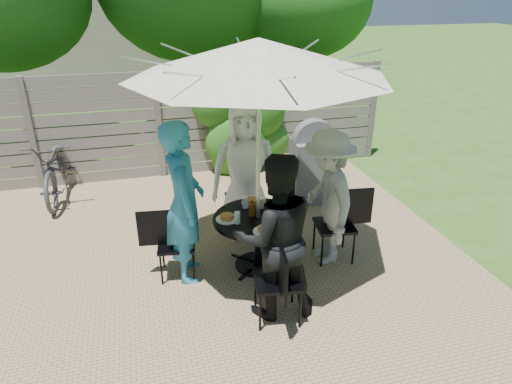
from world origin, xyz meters
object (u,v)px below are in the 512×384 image
object	(u,v)px
plate_left	(227,218)
plate_front	(265,230)
person_back	(245,170)
person_left	(184,203)
chair_left	(176,257)
person_right	(327,199)
bicycle	(57,167)
person_front	(275,238)
patio_table	(258,232)
coffee_cup	(262,203)
chair_right	(335,238)
glass_right	(278,205)
glass_left	(237,218)
chair_back	(244,210)
umbrella	(258,58)
plate_right	(288,212)
bbq_grill	(313,165)
glass_front	(272,221)
syrup_jug	(252,209)
plate_back	(252,202)
glass_back	(245,202)
chair_front	(277,296)

from	to	relation	value
plate_left	plate_front	world-z (taller)	same
person_back	person_left	size ratio (longest dim) A/B	0.99
chair_left	person_right	size ratio (longest dim) A/B	0.52
plate_left	bicycle	bearing A→B (deg)	128.21
person_front	bicycle	xyz separation A→B (m)	(-2.48, 3.61, -0.38)
patio_table	coffee_cup	bearing A→B (deg)	62.13
person_back	plate_left	world-z (taller)	person_back
person_back	person_left	bearing A→B (deg)	-135.00
chair_right	plate_front	bearing A→B (deg)	24.53
glass_right	chair_left	bearing A→B (deg)	-178.57
glass_right	glass_left	bearing A→B (deg)	-161.43
chair_right	chair_back	bearing A→B (deg)	-40.88
umbrella	plate_right	xyz separation A→B (m)	(0.36, -0.02, -1.76)
chair_back	glass_right	bearing A→B (deg)	14.60
person_left	person_front	bearing A→B (deg)	-135.00
plate_right	glass_right	size ratio (longest dim) A/B	1.86
patio_table	chair_back	bearing A→B (deg)	86.61
chair_left	chair_back	bearing A→B (deg)	48.78
bbq_grill	glass_right	bearing A→B (deg)	-120.41
chair_right	glass_front	bearing A→B (deg)	20.86
chair_back	glass_front	bearing A→B (deg)	2.70
plate_right	chair_right	bearing A→B (deg)	-3.53
syrup_jug	bbq_grill	world-z (taller)	bbq_grill
plate_back	plate_right	bearing A→B (deg)	-48.43
umbrella	glass_right	distance (m)	1.73
chair_left	bbq_grill	xyz separation A→B (m)	(2.26, 1.51, 0.34)
glass_right	person_left	bearing A→B (deg)	-177.93
person_right	glass_right	size ratio (longest dim) A/B	11.89
person_right	chair_right	bearing A→B (deg)	89.52
patio_table	person_right	world-z (taller)	person_right
person_front	chair_right	xyz separation A→B (m)	(1.01, 0.77, -0.59)
chair_left	person_left	size ratio (longest dim) A/B	0.46
umbrella	chair_back	world-z (taller)	umbrella
glass_left	syrup_jug	bearing A→B (deg)	34.38
glass_right	bicycle	world-z (taller)	bicycle
bbq_grill	syrup_jug	bearing A→B (deg)	-127.30
person_front	glass_right	size ratio (longest dim) A/B	12.50
chair_right	plate_back	xyz separation A→B (m)	(-0.94, 0.42, 0.42)
chair_back	plate_front	bearing A→B (deg)	-2.19
person_left	glass_back	world-z (taller)	person_left
glass_back	glass_right	world-z (taller)	same
person_front	person_right	xyz separation A→B (m)	(0.88, 0.78, -0.04)
chair_right	plate_back	size ratio (longest dim) A/B	3.58
glass_right	syrup_jug	xyz separation A→B (m)	(-0.32, -0.04, 0.01)
chair_left	person_front	bearing A→B (deg)	-37.00
plate_left	plate_right	size ratio (longest dim) A/B	1.00
plate_front	umbrella	bearing A→B (deg)	86.57
plate_right	glass_back	world-z (taller)	glass_back
person_front	glass_right	distance (m)	0.98
chair_front	glass_left	bearing A→B (deg)	21.32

